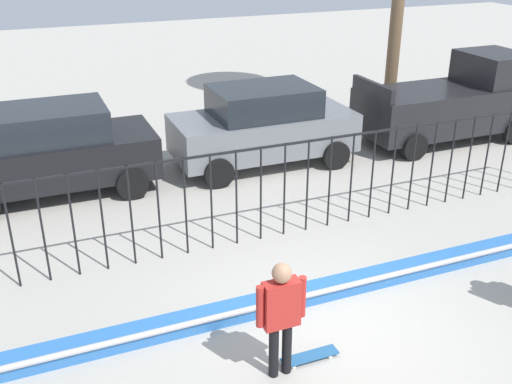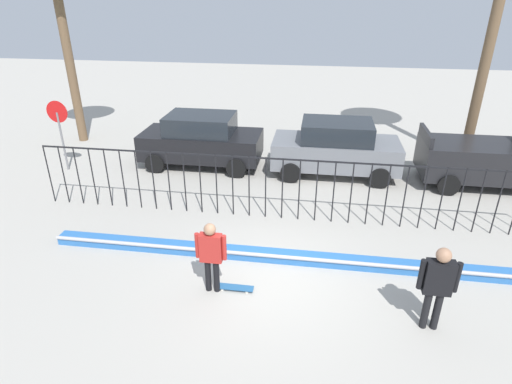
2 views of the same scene
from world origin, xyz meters
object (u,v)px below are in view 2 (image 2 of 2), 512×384
at_px(camera_operator, 438,282).
at_px(stop_sign, 60,126).
at_px(skateboarder, 211,252).
at_px(skateboard, 235,287).
at_px(pickup_truck, 505,157).
at_px(parked_car_black, 201,140).
at_px(parked_car_gray, 336,148).

height_order(camera_operator, stop_sign, stop_sign).
bearing_deg(skateboarder, stop_sign, 120.69).
xyz_separation_m(skateboard, pickup_truck, (7.55, 6.60, 0.98)).
relative_size(parked_car_black, stop_sign, 1.72).
bearing_deg(stop_sign, parked_car_black, 13.91).
xyz_separation_m(skateboarder, parked_car_black, (-2.14, 7.04, -0.02)).
bearing_deg(camera_operator, parked_car_gray, -32.36).
height_order(skateboard, pickup_truck, pickup_truck).
bearing_deg(camera_operator, stop_sign, 15.17).
relative_size(skateboard, parked_car_black, 0.19).
distance_m(pickup_truck, stop_sign, 14.90).
bearing_deg(stop_sign, skateboard, -38.37).
bearing_deg(skateboard, parked_car_gray, 75.62).
bearing_deg(parked_car_black, pickup_truck, -1.70).
bearing_deg(skateboarder, parked_car_gray, 50.24).
height_order(skateboard, camera_operator, camera_operator).
bearing_deg(parked_car_gray, pickup_truck, -4.29).
distance_m(skateboarder, stop_sign, 9.04).
xyz_separation_m(skateboard, parked_car_black, (-2.61, 6.96, 0.91)).
bearing_deg(parked_car_gray, skateboarder, -113.00).
relative_size(skateboarder, camera_operator, 0.92).
relative_size(skateboarder, stop_sign, 0.66).
height_order(camera_operator, pickup_truck, pickup_truck).
height_order(skateboard, stop_sign, stop_sign).
relative_size(skateboard, stop_sign, 0.32).
bearing_deg(camera_operator, skateboard, 36.71).
relative_size(camera_operator, stop_sign, 0.72).
distance_m(parked_car_gray, stop_sign, 9.58).
height_order(skateboarder, parked_car_gray, parked_car_gray).
xyz_separation_m(skateboard, stop_sign, (-7.32, 5.79, 1.56)).
bearing_deg(skateboarder, pickup_truck, 21.12).
distance_m(camera_operator, parked_car_gray, 7.57).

